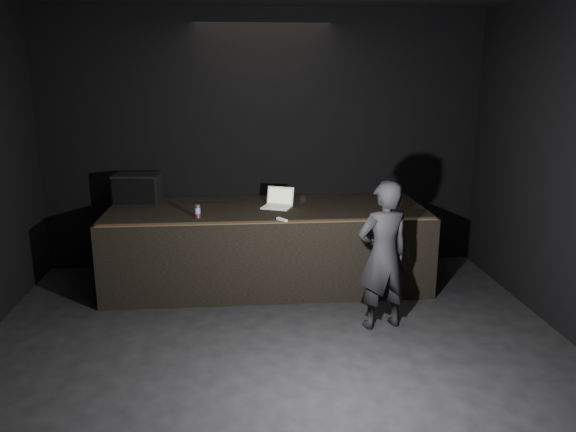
{
  "coord_description": "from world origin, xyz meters",
  "views": [
    {
      "loc": [
        -0.33,
        -4.18,
        2.68
      ],
      "look_at": [
        0.23,
        2.3,
        1.0
      ],
      "focal_mm": 35.0,
      "sensor_mm": 36.0,
      "label": 1
    }
  ],
  "objects_px": {
    "stage_monitor": "(138,189)",
    "stage_riser": "(267,246)",
    "laptop": "(278,202)",
    "beer_can": "(198,211)",
    "person": "(383,255)"
  },
  "relations": [
    {
      "from": "stage_monitor",
      "to": "laptop",
      "type": "xyz_separation_m",
      "value": [
        1.82,
        -0.37,
        -0.13
      ]
    },
    {
      "from": "person",
      "to": "beer_can",
      "type": "bearing_deg",
      "value": -39.44
    },
    {
      "from": "stage_riser",
      "to": "stage_monitor",
      "type": "distance_m",
      "value": 1.86
    },
    {
      "from": "person",
      "to": "laptop",
      "type": "bearing_deg",
      "value": -68.17
    },
    {
      "from": "stage_riser",
      "to": "laptop",
      "type": "xyz_separation_m",
      "value": [
        0.15,
        0.05,
        0.56
      ]
    },
    {
      "from": "stage_riser",
      "to": "person",
      "type": "bearing_deg",
      "value": -50.75
    },
    {
      "from": "stage_monitor",
      "to": "beer_can",
      "type": "xyz_separation_m",
      "value": [
        0.83,
        -0.83,
        -0.12
      ]
    },
    {
      "from": "laptop",
      "to": "person",
      "type": "height_order",
      "value": "person"
    },
    {
      "from": "stage_riser",
      "to": "beer_can",
      "type": "xyz_separation_m",
      "value": [
        -0.84,
        -0.4,
        0.58
      ]
    },
    {
      "from": "stage_monitor",
      "to": "stage_riser",
      "type": "bearing_deg",
      "value": -9.64
    },
    {
      "from": "stage_monitor",
      "to": "person",
      "type": "xyz_separation_m",
      "value": [
        2.82,
        -1.84,
        -0.39
      ]
    },
    {
      "from": "person",
      "to": "stage_monitor",
      "type": "bearing_deg",
      "value": -45.6
    },
    {
      "from": "stage_monitor",
      "to": "laptop",
      "type": "height_order",
      "value": "stage_monitor"
    },
    {
      "from": "stage_riser",
      "to": "person",
      "type": "relative_size",
      "value": 2.49
    },
    {
      "from": "stage_monitor",
      "to": "beer_can",
      "type": "height_order",
      "value": "stage_monitor"
    }
  ]
}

